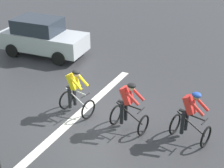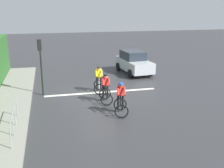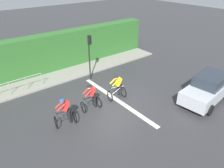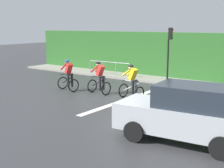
# 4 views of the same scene
# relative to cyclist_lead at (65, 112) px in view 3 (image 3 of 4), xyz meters

# --- Properties ---
(ground_plane) EXTENTS (80.00, 80.00, 0.00)m
(ground_plane) POSITION_rel_cyclist_lead_xyz_m (0.24, -3.31, -0.80)
(ground_plane) COLOR #333335
(sidewalk_kerb) EXTENTS (2.80, 20.52, 0.12)m
(sidewalk_kerb) POSITION_rel_cyclist_lead_xyz_m (5.83, -1.31, -0.74)
(sidewalk_kerb) COLOR gray
(sidewalk_kerb) RESTS_ON ground
(stone_wall_low) EXTENTS (0.44, 20.52, 0.43)m
(stone_wall_low) POSITION_rel_cyclist_lead_xyz_m (6.73, -1.31, -0.58)
(stone_wall_low) COLOR gray
(stone_wall_low) RESTS_ON ground
(hedge_wall) EXTENTS (1.10, 20.52, 3.00)m
(hedge_wall) POSITION_rel_cyclist_lead_xyz_m (7.03, -1.31, 0.70)
(hedge_wall) COLOR #2D6628
(hedge_wall) RESTS_ON ground
(road_marking_stop_line) EXTENTS (7.00, 0.30, 0.01)m
(road_marking_stop_line) POSITION_rel_cyclist_lead_xyz_m (0.24, -3.68, -0.79)
(road_marking_stop_line) COLOR silver
(road_marking_stop_line) RESTS_ON ground
(cyclist_lead) EXTENTS (0.88, 1.19, 1.66)m
(cyclist_lead) POSITION_rel_cyclist_lead_xyz_m (0.00, 0.00, 0.00)
(cyclist_lead) COLOR black
(cyclist_lead) RESTS_ON ground
(cyclist_second) EXTENTS (0.80, 1.15, 1.66)m
(cyclist_second) POSITION_rel_cyclist_lead_xyz_m (0.37, -1.85, 0.00)
(cyclist_second) COLOR black
(cyclist_second) RESTS_ON ground
(cyclist_mid) EXTENTS (0.84, 1.18, 1.66)m
(cyclist_mid) POSITION_rel_cyclist_lead_xyz_m (0.36, -3.82, 0.00)
(cyclist_mid) COLOR black
(cyclist_mid) RESTS_ON ground
(car_silver) EXTENTS (2.21, 4.25, 1.76)m
(car_silver) POSITION_rel_cyclist_lead_xyz_m (-3.27, -8.11, 0.08)
(car_silver) COLOR #B7BCC1
(car_silver) RESTS_ON ground
(traffic_light_near_crossing) EXTENTS (0.24, 0.31, 3.34)m
(traffic_light_near_crossing) POSITION_rel_cyclist_lead_xyz_m (3.79, -4.03, 1.43)
(traffic_light_near_crossing) COLOR black
(traffic_light_near_crossing) RESTS_ON ground
(pedestrian_railing_kerbside) EXTENTS (0.12, 3.30, 1.03)m
(pedestrian_railing_kerbside) POSITION_rel_cyclist_lead_xyz_m (4.93, 0.97, -0.02)
(pedestrian_railing_kerbside) COLOR #999EA3
(pedestrian_railing_kerbside) RESTS_ON ground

